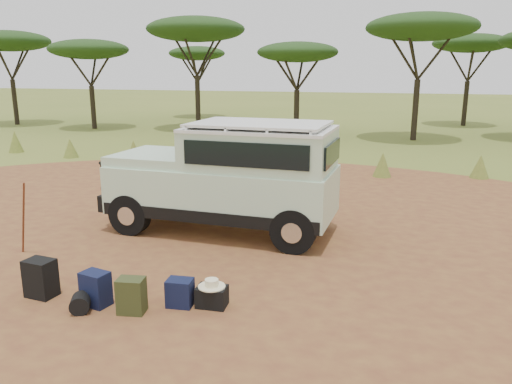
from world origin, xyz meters
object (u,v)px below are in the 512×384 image
(hard_case, at_px, (212,297))
(duffel_navy, at_px, (180,293))
(safari_vehicle, at_px, (229,180))
(backpack_navy, at_px, (96,289))
(walking_staff, at_px, (23,218))
(backpack_olive, at_px, (131,296))
(backpack_black, at_px, (41,278))

(hard_case, bearing_deg, duffel_navy, -168.96)
(safari_vehicle, relative_size, duffel_navy, 11.81)
(backpack_navy, bearing_deg, walking_staff, 161.51)
(backpack_olive, bearing_deg, duffel_navy, 24.70)
(backpack_black, xyz_separation_m, backpack_navy, (0.98, -0.02, -0.04))
(safari_vehicle, bearing_deg, walking_staff, -141.48)
(safari_vehicle, bearing_deg, backpack_navy, -99.18)
(walking_staff, distance_m, hard_case, 4.27)
(walking_staff, height_order, backpack_navy, walking_staff)
(backpack_black, height_order, duffel_navy, backpack_black)
(duffel_navy, distance_m, hard_case, 0.47)
(safari_vehicle, height_order, backpack_black, safari_vehicle)
(backpack_black, bearing_deg, safari_vehicle, 71.67)
(backpack_black, relative_size, backpack_olive, 1.13)
(walking_staff, relative_size, hard_case, 3.35)
(safari_vehicle, relative_size, hard_case, 11.30)
(safari_vehicle, relative_size, backpack_olive, 9.43)
(backpack_black, distance_m, hard_case, 2.66)
(backpack_olive, bearing_deg, safari_vehicle, 78.82)
(backpack_olive, bearing_deg, hard_case, 16.90)
(safari_vehicle, height_order, duffel_navy, safari_vehicle)
(backpack_black, height_order, backpack_navy, backpack_black)
(backpack_black, xyz_separation_m, duffel_navy, (2.17, 0.32, -0.09))
(hard_case, bearing_deg, backpack_olive, -157.41)
(backpack_olive, bearing_deg, backpack_navy, 164.79)
(backpack_black, distance_m, duffel_navy, 2.20)
(backpack_navy, bearing_deg, hard_case, 26.97)
(walking_staff, bearing_deg, backpack_olive, -90.05)
(walking_staff, xyz_separation_m, backpack_navy, (2.47, -1.42, -0.45))
(duffel_navy, bearing_deg, safari_vehicle, 91.89)
(hard_case, bearing_deg, safari_vehicle, 101.18)
(backpack_black, relative_size, backpack_navy, 1.14)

